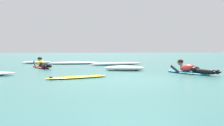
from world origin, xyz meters
name	(u,v)px	position (x,y,z in m)	size (l,w,h in m)	color
ground_plane	(101,64)	(0.00, 10.00, 0.00)	(120.00, 120.00, 0.00)	#387A75
surfer_near	(190,70)	(2.31, 2.15, 0.14)	(1.19, 2.55, 0.53)	#2DB2D1
surfer_far	(42,65)	(-3.17, 6.43, 0.14)	(1.14, 2.60, 0.55)	#E54C66
drifting_surfboard	(77,77)	(-1.71, 1.03, 0.03)	(2.05, 1.32, 0.16)	yellow
whitewater_mid_left	(117,64)	(0.65, 8.16, 0.08)	(3.11, 1.42, 0.17)	white
whitewater_mid_right	(124,68)	(0.30, 4.06, 0.10)	(1.78, 1.20, 0.21)	white
whitewater_back	(75,63)	(-1.58, 9.79, 0.07)	(3.03, 1.27, 0.14)	white
whitewater_far_band	(37,62)	(-3.82, 10.63, 0.07)	(1.81, 0.76, 0.16)	white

